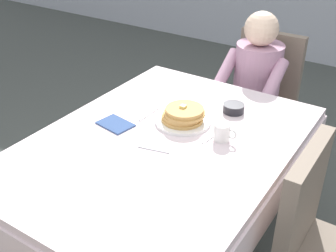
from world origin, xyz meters
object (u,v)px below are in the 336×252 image
fork_left_of_plate (150,114)px  spoon_near_edge (154,149)px  bowl_butter (234,108)px  chair_diner (262,93)px  dining_table_main (162,157)px  breakfast_stack (183,114)px  cup_coffee (222,132)px  plate_breakfast (183,121)px  diner_person (255,82)px  knife_right_of_plate (215,134)px  chair_right_side (320,241)px

fork_left_of_plate → spoon_near_edge: 0.34m
bowl_butter → spoon_near_edge: 0.54m
chair_diner → bowl_butter: 0.77m
spoon_near_edge → chair_diner: bearing=75.6°
dining_table_main → breakfast_stack: (-0.01, 0.20, 0.14)m
dining_table_main → fork_left_of_plate: 0.29m
dining_table_main → chair_diner: 1.18m
cup_coffee → spoon_near_edge: size_ratio=0.75×
chair_diner → plate_breakfast: bearing=87.2°
chair_diner → spoon_near_edge: chair_diner is taller
dining_table_main → fork_left_of_plate: fork_left_of_plate is taller
chair_diner → spoon_near_edge: (-0.02, -1.25, 0.21)m
fork_left_of_plate → spoon_near_edge: (0.21, -0.26, 0.00)m
diner_person → cup_coffee: (0.19, -0.85, 0.11)m
plate_breakfast → bowl_butter: 0.29m
chair_diner → bowl_butter: bearing=99.2°
cup_coffee → bowl_butter: size_ratio=1.03×
diner_person → bowl_butter: 0.59m
plate_breakfast → fork_left_of_plate: 0.19m
plate_breakfast → dining_table_main: bearing=-87.0°
diner_person → fork_left_of_plate: diner_person is taller
bowl_butter → knife_right_of_plate: size_ratio=0.55×
cup_coffee → chair_right_side: bearing=-16.9°
chair_right_side → cup_coffee: size_ratio=8.23×
chair_right_side → fork_left_of_plate: size_ratio=5.17×
chair_diner → cup_coffee: size_ratio=8.23×
cup_coffee → knife_right_of_plate: (-0.05, 0.02, -0.04)m
chair_right_side → cup_coffee: (-0.54, 0.16, 0.25)m
chair_diner → diner_person: diner_person is taller
cup_coffee → fork_left_of_plate: size_ratio=0.63×
chair_diner → knife_right_of_plate: size_ratio=4.65×
dining_table_main → chair_right_side: chair_right_side is taller
knife_right_of_plate → spoon_near_edge: bearing=153.0°
fork_left_of_plate → diner_person: bearing=-15.4°
bowl_butter → fork_left_of_plate: bearing=-143.7°
cup_coffee → breakfast_stack: bearing=171.4°
fork_left_of_plate → knife_right_of_plate: bearing=-89.5°
chair_right_side → fork_left_of_plate: bearing=-100.8°
chair_diner → diner_person: size_ratio=0.83×
diner_person → spoon_near_edge: bearing=88.7°
dining_table_main → chair_right_side: size_ratio=1.64×
chair_diner → spoon_near_edge: bearing=88.9°
diner_person → knife_right_of_plate: size_ratio=5.60×
diner_person → bowl_butter: diner_person is taller
diner_person → chair_right_side: bearing=125.9°
dining_table_main → plate_breakfast: (-0.01, 0.20, 0.10)m
plate_breakfast → knife_right_of_plate: plate_breakfast is taller
chair_right_side → breakfast_stack: size_ratio=4.35×
bowl_butter → spoon_near_edge: bowl_butter is taller
plate_breakfast → spoon_near_edge: plate_breakfast is taller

